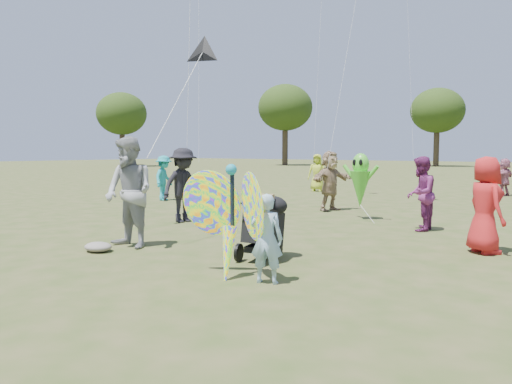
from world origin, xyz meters
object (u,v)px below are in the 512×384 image
(crowd_d, at_px, (330,181))
(crowd_e, at_px, (421,194))
(crowd_i, at_px, (164,178))
(adult_man, at_px, (129,192))
(child_girl, at_px, (267,239))
(crowd_b, at_px, (183,185))
(crowd_g, at_px, (317,173))
(crowd_j, at_px, (504,177))
(crowd_a, at_px, (485,205))
(butterfly_kite, at_px, (230,220))
(alien_kite, at_px, (360,183))
(jogging_stroller, at_px, (265,223))

(crowd_d, bearing_deg, crowd_e, -107.48)
(crowd_i, bearing_deg, crowd_d, -102.67)
(adult_man, height_order, crowd_d, adult_man)
(child_girl, bearing_deg, crowd_b, -55.26)
(crowd_g, distance_m, crowd_j, 7.52)
(crowd_a, distance_m, butterfly_kite, 4.71)
(crowd_b, height_order, crowd_i, crowd_b)
(crowd_j, bearing_deg, crowd_a, 28.62)
(crowd_b, bearing_deg, crowd_i, 61.17)
(crowd_a, distance_m, alien_kite, 4.47)
(crowd_g, relative_size, alien_kite, 0.95)
(adult_man, distance_m, crowd_j, 16.14)
(adult_man, xyz_separation_m, alien_kite, (1.64, 6.10, -0.06))
(child_girl, bearing_deg, alien_kite, -96.29)
(crowd_d, distance_m, crowd_e, 4.07)
(adult_man, height_order, butterfly_kite, adult_man)
(crowd_i, relative_size, crowd_j, 1.08)
(crowd_b, bearing_deg, alien_kite, -38.40)
(crowd_g, bearing_deg, crowd_e, -67.62)
(crowd_g, relative_size, crowd_i, 1.02)
(crowd_d, xyz_separation_m, crowd_e, (3.50, -2.06, -0.06))
(jogging_stroller, height_order, alien_kite, alien_kite)
(crowd_j, height_order, alien_kite, alien_kite)
(crowd_g, bearing_deg, crowd_b, -98.05)
(alien_kite, bearing_deg, adult_man, -105.06)
(crowd_e, bearing_deg, jogging_stroller, -21.26)
(adult_man, height_order, crowd_b, adult_man)
(butterfly_kite, bearing_deg, crowd_j, 89.56)
(crowd_i, relative_size, jogging_stroller, 1.45)
(crowd_d, height_order, crowd_j, crowd_d)
(crowd_a, relative_size, crowd_e, 1.02)
(alien_kite, bearing_deg, jogging_stroller, -79.85)
(child_girl, height_order, crowd_b, crowd_b)
(crowd_a, relative_size, crowd_g, 1.03)
(crowd_a, bearing_deg, crowd_d, 8.67)
(crowd_a, height_order, crowd_j, crowd_a)
(crowd_i, height_order, crowd_j, crowd_i)
(adult_man, height_order, crowd_e, adult_man)
(child_girl, xyz_separation_m, crowd_g, (-7.54, 13.71, 0.21))
(adult_man, relative_size, crowd_g, 1.25)
(crowd_g, relative_size, jogging_stroller, 1.48)
(crowd_b, distance_m, crowd_j, 13.75)
(child_girl, height_order, butterfly_kite, butterfly_kite)
(alien_kite, bearing_deg, crowd_b, -136.04)
(crowd_g, bearing_deg, alien_kite, -72.69)
(crowd_a, xyz_separation_m, crowd_e, (-1.78, 1.72, -0.01))
(crowd_a, height_order, crowd_b, crowd_b)
(crowd_a, bearing_deg, crowd_g, -1.86)
(jogging_stroller, relative_size, butterfly_kite, 0.61)
(adult_man, bearing_deg, jogging_stroller, 16.85)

